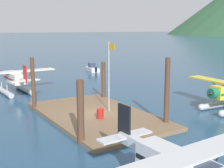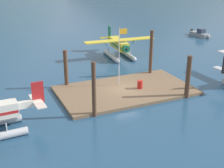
{
  "view_description": "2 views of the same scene",
  "coord_description": "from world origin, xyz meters",
  "px_view_note": "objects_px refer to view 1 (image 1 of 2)",
  "views": [
    {
      "loc": [
        22.59,
        -12.44,
        7.79
      ],
      "look_at": [
        -2.05,
        2.93,
        2.38
      ],
      "focal_mm": 47.67,
      "sensor_mm": 36.0,
      "label": 1
    },
    {
      "loc": [
        -13.95,
        -27.74,
        12.87
      ],
      "look_at": [
        -1.61,
        -0.07,
        1.15
      ],
      "focal_mm": 49.95,
      "sensor_mm": 36.0,
      "label": 2
    }
  ],
  "objects_px": {
    "seaplane_cream_port_aft": "(14,80)",
    "boat_white_open_west": "(92,68)",
    "fuel_drum": "(100,113)",
    "flagpole": "(110,69)"
  },
  "relations": [
    {
      "from": "fuel_drum",
      "to": "seaplane_cream_port_aft",
      "type": "bearing_deg",
      "value": -168.39
    },
    {
      "from": "fuel_drum",
      "to": "seaplane_cream_port_aft",
      "type": "height_order",
      "value": "seaplane_cream_port_aft"
    },
    {
      "from": "flagpole",
      "to": "fuel_drum",
      "type": "distance_m",
      "value": 4.26
    },
    {
      "from": "fuel_drum",
      "to": "boat_white_open_west",
      "type": "bearing_deg",
      "value": 153.05
    },
    {
      "from": "flagpole",
      "to": "seaplane_cream_port_aft",
      "type": "xyz_separation_m",
      "value": [
        -14.06,
        -5.07,
        -2.68
      ]
    },
    {
      "from": "flagpole",
      "to": "fuel_drum",
      "type": "xyz_separation_m",
      "value": [
        1.5,
        -1.87,
        -3.52
      ]
    },
    {
      "from": "seaplane_cream_port_aft",
      "to": "boat_white_open_west",
      "type": "distance_m",
      "value": 21.03
    },
    {
      "from": "fuel_drum",
      "to": "boat_white_open_west",
      "type": "height_order",
      "value": "boat_white_open_west"
    },
    {
      "from": "fuel_drum",
      "to": "seaplane_cream_port_aft",
      "type": "distance_m",
      "value": 15.91
    },
    {
      "from": "boat_white_open_west",
      "to": "seaplane_cream_port_aft",
      "type": "bearing_deg",
      "value": -55.09
    }
  ]
}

